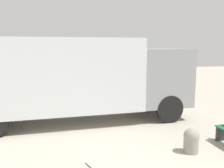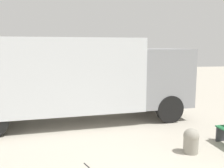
{
  "view_description": "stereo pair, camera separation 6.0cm",
  "coord_description": "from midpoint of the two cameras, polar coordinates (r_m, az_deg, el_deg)",
  "views": [
    {
      "loc": [
        -1.67,
        -3.6,
        3.0
      ],
      "look_at": [
        -0.35,
        4.24,
        1.78
      ],
      "focal_mm": 40.0,
      "sensor_mm": 36.0,
      "label": 1
    },
    {
      "loc": [
        -1.61,
        -3.61,
        3.0
      ],
      "look_at": [
        -0.35,
        4.24,
        1.78
      ],
      "focal_mm": 40.0,
      "sensor_mm": 36.0,
      "label": 2
    }
  ],
  "objects": [
    {
      "name": "delivery_truck",
      "position": [
        9.8,
        -8.59,
        1.85
      ],
      "size": [
        9.32,
        3.15,
        3.29
      ],
      "rotation": [
        0.0,
        0.0,
        0.09
      ],
      "color": "silver",
      "rests_on": "ground"
    },
    {
      "name": "bollard_near_bench",
      "position": [
        7.54,
        17.84,
        -12.13
      ],
      "size": [
        0.44,
        0.44,
        0.71
      ],
      "color": "gray",
      "rests_on": "ground"
    }
  ]
}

